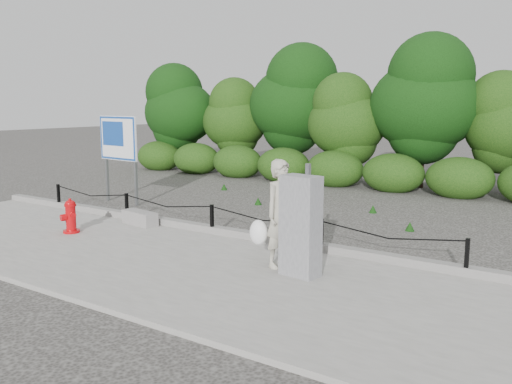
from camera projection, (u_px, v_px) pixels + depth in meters
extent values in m
plane|color=#2D2B28|center=(212.00, 237.00, 11.14)|extent=(90.00, 90.00, 0.00)
cube|color=gray|center=(141.00, 258.00, 9.49)|extent=(14.00, 4.00, 0.08)
cube|color=slate|center=(214.00, 229.00, 11.15)|extent=(14.00, 0.22, 0.14)
cube|color=black|center=(59.00, 196.00, 13.83)|extent=(0.06, 0.06, 0.60)
cube|color=black|center=(127.00, 206.00, 12.45)|extent=(0.06, 0.06, 0.60)
cube|color=black|center=(212.00, 219.00, 11.07)|extent=(0.06, 0.06, 0.60)
cube|color=black|center=(321.00, 235.00, 9.70)|extent=(0.06, 0.06, 0.60)
cube|color=black|center=(467.00, 257.00, 8.32)|extent=(0.06, 0.06, 0.60)
cylinder|color=black|center=(90.00, 192.00, 13.10)|extent=(2.50, 0.02, 0.02)
cylinder|color=black|center=(167.00, 202.00, 11.73)|extent=(2.50, 0.02, 0.02)
cylinder|color=black|center=(263.00, 215.00, 10.35)|extent=(2.50, 0.02, 0.02)
cylinder|color=black|center=(389.00, 233.00, 8.97)|extent=(2.50, 0.02, 0.02)
cylinder|color=black|center=(181.00, 143.00, 22.69)|extent=(0.18, 0.18, 2.12)
ellipsoid|color=#164911|center=(180.00, 107.00, 22.45)|extent=(3.14, 2.71, 3.39)
cylinder|color=black|center=(235.00, 149.00, 21.66)|extent=(0.18, 0.18, 1.81)
ellipsoid|color=#164911|center=(235.00, 117.00, 21.46)|extent=(2.68, 2.32, 2.90)
cylinder|color=black|center=(294.00, 144.00, 20.56)|extent=(0.18, 0.18, 2.39)
ellipsoid|color=#164911|center=(294.00, 99.00, 20.29)|extent=(3.54, 3.06, 3.83)
cylinder|color=black|center=(345.00, 156.00, 18.58)|extent=(0.18, 0.18, 1.83)
ellipsoid|color=#164911|center=(346.00, 119.00, 18.37)|extent=(2.70, 2.34, 2.92)
cylinder|color=black|center=(422.00, 151.00, 17.48)|extent=(0.18, 0.18, 2.39)
ellipsoid|color=#164911|center=(425.00, 98.00, 17.21)|extent=(3.54, 3.06, 3.83)
cylinder|color=black|center=(507.00, 164.00, 16.48)|extent=(0.18, 0.18, 1.80)
ellipsoid|color=#164911|center=(511.00, 122.00, 16.27)|extent=(2.67, 2.31, 2.88)
cylinder|color=#BD070C|center=(72.00, 231.00, 11.18)|extent=(0.42, 0.42, 0.06)
cylinder|color=#BD070C|center=(71.00, 218.00, 11.13)|extent=(0.26, 0.26, 0.50)
cylinder|color=#BD070C|center=(70.00, 205.00, 11.09)|extent=(0.31, 0.31, 0.05)
ellipsoid|color=#BD070C|center=(70.00, 204.00, 11.08)|extent=(0.27, 0.27, 0.16)
cylinder|color=#BD070C|center=(70.00, 200.00, 11.07)|extent=(0.07, 0.07, 0.05)
cylinder|color=#BD070C|center=(68.00, 213.00, 11.23)|extent=(0.12, 0.13, 0.10)
cylinder|color=#BD070C|center=(73.00, 215.00, 11.01)|extent=(0.12, 0.13, 0.10)
cylinder|color=#BD070C|center=(64.00, 218.00, 11.04)|extent=(0.17, 0.15, 0.14)
cylinder|color=slate|center=(65.00, 221.00, 11.06)|extent=(0.01, 0.05, 0.11)
imported|color=#AAA491|center=(282.00, 214.00, 8.73)|extent=(0.59, 0.74, 1.76)
ellipsoid|color=white|center=(259.00, 232.00, 8.86)|extent=(0.32, 0.25, 0.42)
cube|color=gray|center=(140.00, 218.00, 11.90)|extent=(0.97, 0.47, 0.30)
cube|color=gray|center=(301.00, 226.00, 8.29)|extent=(0.63, 0.42, 1.56)
cube|color=slate|center=(307.00, 218.00, 8.45)|extent=(0.07, 0.07, 1.72)
cube|color=slate|center=(106.00, 159.00, 15.12)|extent=(0.07, 0.07, 2.38)
cube|color=slate|center=(135.00, 162.00, 14.36)|extent=(0.07, 0.07, 2.38)
cube|color=white|center=(118.00, 138.00, 14.60)|extent=(1.49, 0.17, 1.19)
cube|color=navy|center=(117.00, 138.00, 14.58)|extent=(1.45, 0.12, 1.15)
cube|color=navy|center=(113.00, 134.00, 14.67)|extent=(0.89, 0.08, 0.65)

